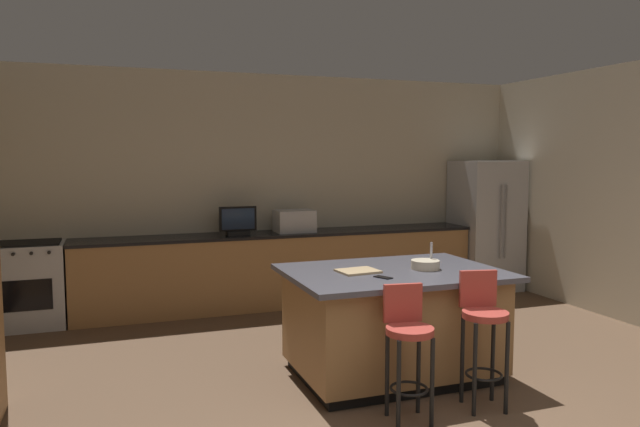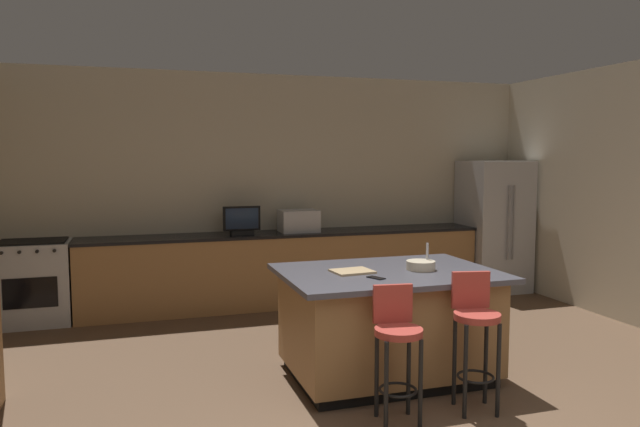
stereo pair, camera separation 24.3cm
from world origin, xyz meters
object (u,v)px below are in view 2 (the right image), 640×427
object	(u,v)px
cutting_board	(352,271)
tv_monitor	(242,222)
bar_stool_right	(475,328)
fruit_bowl	(421,265)
kitchen_island	(387,323)
microwave	(299,221)
refrigerator	(494,226)
bar_stool_left	(397,342)
range_oven	(34,282)
cell_phone	(376,278)

from	to	relation	value
cutting_board	tv_monitor	bearing A→B (deg)	100.00
bar_stool_right	fruit_bowl	size ratio (longest dim) A/B	4.16
bar_stool_right	kitchen_island	bearing A→B (deg)	125.32
microwave	cutting_board	world-z (taller)	microwave
refrigerator	tv_monitor	world-z (taller)	refrigerator
refrigerator	bar_stool_left	bearing A→B (deg)	-131.79
range_oven	cutting_board	bearing A→B (deg)	-43.48
tv_monitor	microwave	bearing A→B (deg)	4.03
kitchen_island	cutting_board	distance (m)	0.56
bar_stool_right	range_oven	bearing A→B (deg)	146.91
range_oven	fruit_bowl	distance (m)	4.39
kitchen_island	bar_stool_left	size ratio (longest dim) A/B	1.86
bar_stool_right	fruit_bowl	world-z (taller)	bar_stool_right
bar_stool_right	cell_phone	bearing A→B (deg)	148.30
range_oven	bar_stool_left	world-z (taller)	bar_stool_left
cutting_board	bar_stool_right	bearing A→B (deg)	-51.32
tv_monitor	cell_phone	bearing A→B (deg)	-79.14
microwave	kitchen_island	bearing A→B (deg)	-89.14
tv_monitor	bar_stool_right	xyz separation A→B (m)	(1.12, -3.44, -0.47)
kitchen_island	microwave	xyz separation A→B (m)	(-0.04, 2.68, 0.60)
microwave	tv_monitor	bearing A→B (deg)	-175.97
microwave	tv_monitor	distance (m)	0.74
range_oven	cell_phone	bearing A→B (deg)	-45.43
refrigerator	bar_stool_right	world-z (taller)	refrigerator
microwave	cutting_board	bearing A→B (deg)	-95.90
range_oven	microwave	xyz separation A→B (m)	(3.08, 0.00, 0.59)
range_oven	microwave	distance (m)	3.14
range_oven	microwave	size ratio (longest dim) A/B	1.97
refrigerator	microwave	xyz separation A→B (m)	(-2.81, 0.07, 0.16)
bar_stool_right	cutting_board	bearing A→B (deg)	140.75
bar_stool_left	cutting_board	bearing A→B (deg)	99.32
tv_monitor	bar_stool_left	bearing A→B (deg)	-81.98
cell_phone	fruit_bowl	bearing A→B (deg)	-1.81
cell_phone	cutting_board	bearing A→B (deg)	83.63
bar_stool_left	tv_monitor	bearing A→B (deg)	105.61
microwave	fruit_bowl	distance (m)	2.75
fruit_bowl	bar_stool_right	bearing A→B (deg)	-85.09
refrigerator	fruit_bowl	world-z (taller)	refrigerator
cutting_board	bar_stool_left	bearing A→B (deg)	-88.27
bar_stool_left	cutting_board	distance (m)	0.91
cutting_board	microwave	bearing A→B (deg)	84.10
microwave	fruit_bowl	bearing A→B (deg)	-83.27
cutting_board	range_oven	bearing A→B (deg)	136.52
microwave	cutting_board	distance (m)	2.68
microwave	bar_stool_left	world-z (taller)	microwave
microwave	fruit_bowl	xyz separation A→B (m)	(0.32, -2.73, -0.11)
microwave	refrigerator	bearing A→B (deg)	-1.51
kitchen_island	microwave	size ratio (longest dim) A/B	3.75
cell_phone	bar_stool_right	bearing A→B (deg)	-68.60
range_oven	cutting_board	xyz separation A→B (m)	(2.81, -2.66, 0.46)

